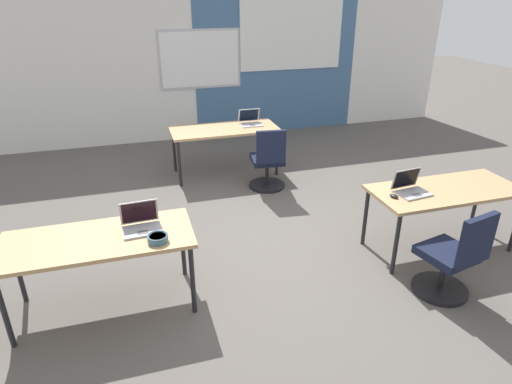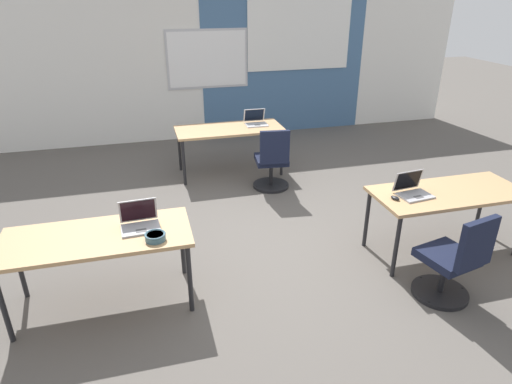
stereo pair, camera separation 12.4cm
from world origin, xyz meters
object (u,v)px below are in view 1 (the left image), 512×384
object	(u,v)px
mouse_near_right_inner	(394,196)
chair_far_right	(268,164)
chair_near_right_inner	(452,261)
laptop_far_right	(251,121)
laptop_near_right_inner	(411,188)
snack_bowl	(158,238)
desk_near_left	(98,244)
laptop_near_left_inner	(141,224)
desk_far_center	(224,132)
desk_near_right	(445,194)

from	to	relation	value
mouse_near_right_inner	chair_far_right	distance (m)	2.21
mouse_near_right_inner	chair_near_right_inner	world-z (taller)	chair_near_right_inner
chair_near_right_inner	laptop_far_right	bearing A→B (deg)	-88.95
laptop_near_right_inner	snack_bowl	xyz separation A→B (m)	(-2.59, -0.23, -0.01)
desk_near_left	snack_bowl	size ratio (longest dim) A/B	9.01
desk_near_left	chair_near_right_inner	xyz separation A→B (m)	(3.06, -0.75, -0.28)
mouse_near_right_inner	laptop_near_left_inner	bearing A→B (deg)	178.07
desk_far_center	laptop_near_left_inner	size ratio (longest dim) A/B	4.64
chair_near_right_inner	desk_near_right	bearing A→B (deg)	-133.08
desk_near_right	laptop_far_right	xyz separation A→B (m)	(-1.32, 2.89, 0.11)
chair_near_right_inner	snack_bowl	bearing A→B (deg)	-24.38
desk_near_right	chair_near_right_inner	distance (m)	0.91
desk_near_left	laptop_near_left_inner	bearing A→B (deg)	8.04
mouse_near_right_inner	laptop_near_left_inner	size ratio (longest dim) A/B	0.33
laptop_far_right	mouse_near_right_inner	bearing A→B (deg)	-76.23
mouse_near_right_inner	laptop_far_right	xyz separation A→B (m)	(-0.67, 2.92, 0.03)
laptop_near_left_inner	snack_bowl	xyz separation A→B (m)	(0.12, -0.26, -0.02)
desk_near_right	chair_far_right	size ratio (longest dim) A/B	1.74
desk_near_left	mouse_near_right_inner	distance (m)	2.85
desk_far_center	chair_far_right	distance (m)	0.92
mouse_near_right_inner	chair_near_right_inner	distance (m)	0.83
laptop_near_right_inner	laptop_far_right	distance (m)	3.00
chair_far_right	snack_bowl	bearing A→B (deg)	59.68
chair_far_right	laptop_near_left_inner	xyz separation A→B (m)	(-1.83, -1.99, 0.39)
desk_near_left	laptop_near_left_inner	world-z (taller)	laptop_near_left_inner
laptop_near_right_inner	chair_far_right	bearing A→B (deg)	106.68
mouse_near_right_inner	laptop_far_right	size ratio (longest dim) A/B	0.34
desk_far_center	desk_near_left	bearing A→B (deg)	-122.01
chair_far_right	desk_far_center	bearing A→B (deg)	-52.27
laptop_near_left_inner	mouse_near_right_inner	bearing A→B (deg)	-5.24
chair_far_right	desk_near_right	bearing A→B (deg)	129.32
desk_near_right	chair_near_right_inner	world-z (taller)	chair_near_right_inner
mouse_near_right_inner	laptop_far_right	world-z (taller)	laptop_far_right
snack_bowl	laptop_near_right_inner	bearing A→B (deg)	5.10
mouse_near_right_inner	chair_far_right	xyz separation A→B (m)	(-0.65, 2.08, -0.36)
mouse_near_right_inner	laptop_near_left_inner	world-z (taller)	laptop_near_left_inner
desk_near_right	laptop_near_right_inner	xyz separation A→B (m)	(-0.42, 0.03, 0.11)
mouse_near_right_inner	laptop_near_left_inner	xyz separation A→B (m)	(-2.48, 0.08, 0.03)
desk_near_right	desk_far_center	world-z (taller)	same
chair_near_right_inner	snack_bowl	distance (m)	2.65
chair_far_right	snack_bowl	size ratio (longest dim) A/B	5.18
laptop_near_right_inner	chair_far_right	xyz separation A→B (m)	(-0.88, 2.02, -0.39)
chair_far_right	laptop_near_left_inner	size ratio (longest dim) A/B	2.67
desk_far_center	laptop_near_right_inner	xyz separation A→B (m)	(1.33, -2.77, 0.11)
laptop_near_right_inner	laptop_near_left_inner	world-z (taller)	laptop_near_left_inner
laptop_near_right_inner	desk_near_right	bearing A→B (deg)	-10.22
laptop_near_left_inner	snack_bowl	size ratio (longest dim) A/B	1.94
desk_near_left	laptop_near_right_inner	bearing A→B (deg)	0.47
chair_near_right_inner	snack_bowl	xyz separation A→B (m)	(-2.57, 0.54, 0.38)
laptop_near_left_inner	laptop_near_right_inner	bearing A→B (deg)	-3.88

